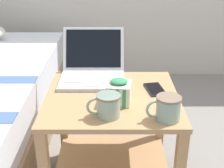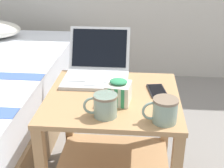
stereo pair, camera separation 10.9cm
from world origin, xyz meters
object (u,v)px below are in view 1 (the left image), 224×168
Objects in this scene: mug_front_left at (108,105)px; cell_phone at (155,89)px; snack_bag at (119,92)px; laptop at (93,70)px; mug_front_right at (168,107)px.

cell_phone is at bearing 47.73° from mug_front_left.
laptop is at bearing 115.44° from snack_bag.
laptop is 2.28× the size of cell_phone.
snack_bag reaches higher than cell_phone.
mug_front_right is at bearing -6.08° from mug_front_left.
laptop is at bearing 101.83° from mug_front_left.
mug_front_left is (0.09, -0.41, 0.01)m from laptop.
laptop is 2.47× the size of mug_front_right.
cell_phone is at bearing 92.66° from mug_front_right.
cell_phone is (0.31, -0.15, -0.04)m from laptop.
cell_phone is (0.18, 0.13, -0.05)m from snack_bag.
laptop is 0.35m from cell_phone.
cell_phone is at bearing 34.75° from snack_bag.
mug_front_right is 0.93× the size of cell_phone.
laptop is 0.54m from mug_front_right.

